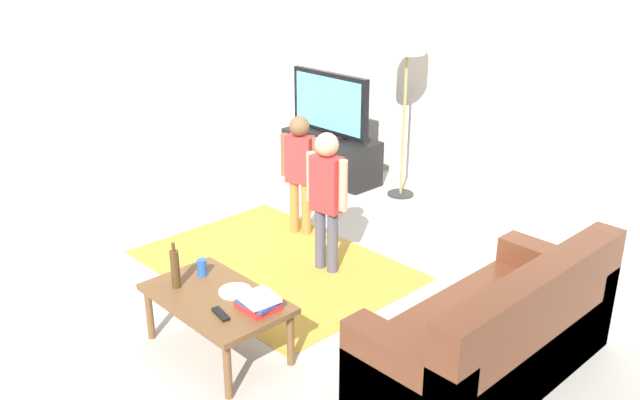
% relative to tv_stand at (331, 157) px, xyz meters
% --- Properties ---
extents(ground, '(7.80, 7.80, 0.00)m').
position_rel_tv_stand_xyz_m(ground, '(1.61, -2.30, -0.24)').
color(ground, '#B2ADA3').
extents(wall_back, '(6.00, 0.12, 2.70)m').
position_rel_tv_stand_xyz_m(wall_back, '(1.61, 0.70, 1.11)').
color(wall_back, silver).
rests_on(wall_back, ground).
extents(wall_left, '(0.12, 6.00, 2.70)m').
position_rel_tv_stand_xyz_m(wall_left, '(-1.39, -2.30, 1.11)').
color(wall_left, silver).
rests_on(wall_left, ground).
extents(area_rug, '(2.20, 1.60, 0.01)m').
position_rel_tv_stand_xyz_m(area_rug, '(1.24, -1.88, -0.24)').
color(area_rug, '#B28C33').
rests_on(area_rug, ground).
extents(tv_stand, '(1.20, 0.44, 0.50)m').
position_rel_tv_stand_xyz_m(tv_stand, '(0.00, 0.00, 0.00)').
color(tv_stand, black).
rests_on(tv_stand, ground).
extents(tv, '(1.10, 0.28, 0.71)m').
position_rel_tv_stand_xyz_m(tv, '(0.00, -0.02, 0.60)').
color(tv, black).
rests_on(tv, tv_stand).
extents(couch, '(0.80, 1.80, 0.86)m').
position_rel_tv_stand_xyz_m(couch, '(3.41, -1.88, 0.05)').
color(couch, brown).
rests_on(couch, ground).
extents(floor_lamp, '(0.36, 0.36, 1.78)m').
position_rel_tv_stand_xyz_m(floor_lamp, '(0.92, 0.15, 1.30)').
color(floor_lamp, '#262626').
rests_on(floor_lamp, ground).
extents(child_near_tv, '(0.35, 0.21, 1.12)m').
position_rel_tv_stand_xyz_m(child_near_tv, '(0.90, -1.28, 0.43)').
color(child_near_tv, orange).
rests_on(child_near_tv, ground).
extents(child_center, '(0.39, 0.19, 1.18)m').
position_rel_tv_stand_xyz_m(child_center, '(1.60, -1.62, 0.47)').
color(child_center, '#4C4C59').
rests_on(child_center, ground).
extents(coffee_table, '(1.00, 0.60, 0.42)m').
position_rel_tv_stand_xyz_m(coffee_table, '(1.95, -2.96, 0.13)').
color(coffee_table, brown).
rests_on(coffee_table, ground).
extents(book_stack, '(0.26, 0.23, 0.09)m').
position_rel_tv_stand_xyz_m(book_stack, '(2.27, -2.86, 0.22)').
color(book_stack, red).
rests_on(book_stack, coffee_table).
extents(bottle, '(0.06, 0.06, 0.32)m').
position_rel_tv_stand_xyz_m(bottle, '(1.67, -3.08, 0.31)').
color(bottle, '#4C3319').
rests_on(bottle, coffee_table).
extents(tv_remote, '(0.18, 0.08, 0.02)m').
position_rel_tv_stand_xyz_m(tv_remote, '(2.17, -3.08, 0.19)').
color(tv_remote, black).
rests_on(tv_remote, coffee_table).
extents(soda_can, '(0.07, 0.07, 0.12)m').
position_rel_tv_stand_xyz_m(soda_can, '(1.65, -2.86, 0.24)').
color(soda_can, '#2659B2').
rests_on(soda_can, coffee_table).
extents(plate, '(0.22, 0.22, 0.02)m').
position_rel_tv_stand_xyz_m(plate, '(2.00, -2.84, 0.18)').
color(plate, white).
rests_on(plate, coffee_table).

